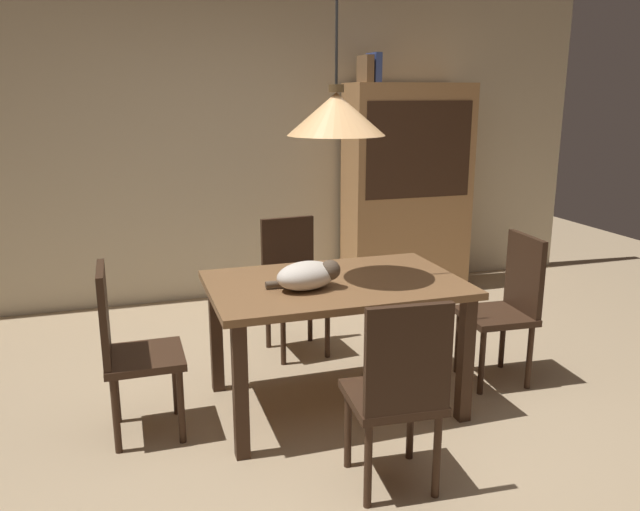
# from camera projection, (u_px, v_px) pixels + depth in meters

# --- Properties ---
(ground) EXTENTS (10.00, 10.00, 0.00)m
(ground) POSITION_uv_depth(u_px,v_px,m) (350.00, 437.00, 3.35)
(ground) COLOR tan
(back_wall) EXTENTS (6.40, 0.10, 2.90)m
(back_wall) POSITION_uv_depth(u_px,v_px,m) (245.00, 131.00, 5.44)
(back_wall) COLOR beige
(back_wall) RESTS_ON ground
(dining_table) EXTENTS (1.40, 0.90, 0.75)m
(dining_table) POSITION_uv_depth(u_px,v_px,m) (335.00, 298.00, 3.56)
(dining_table) COLOR brown
(dining_table) RESTS_ON ground
(chair_right_side) EXTENTS (0.42, 0.42, 0.93)m
(chair_right_side) POSITION_uv_depth(u_px,v_px,m) (507.00, 302.00, 3.92)
(chair_right_side) COLOR #382316
(chair_right_side) RESTS_ON ground
(chair_left_side) EXTENTS (0.40, 0.40, 0.93)m
(chair_left_side) POSITION_uv_depth(u_px,v_px,m) (128.00, 345.00, 3.26)
(chair_left_side) COLOR #382316
(chair_left_side) RESTS_ON ground
(chair_near_front) EXTENTS (0.43, 0.43, 0.93)m
(chair_near_front) POSITION_uv_depth(u_px,v_px,m) (399.00, 388.00, 2.78)
(chair_near_front) COLOR #382316
(chair_near_front) RESTS_ON ground
(chair_far_back) EXTENTS (0.43, 0.43, 0.93)m
(chair_far_back) POSITION_uv_depth(u_px,v_px,m) (293.00, 279.00, 4.40)
(chair_far_back) COLOR #382316
(chair_far_back) RESTS_ON ground
(cat_sleeping) EXTENTS (0.40, 0.30, 0.16)m
(cat_sleeping) POSITION_uv_depth(u_px,v_px,m) (308.00, 275.00, 3.37)
(cat_sleeping) COLOR beige
(cat_sleeping) RESTS_ON dining_table
(pendant_lamp) EXTENTS (0.52, 0.52, 1.30)m
(pendant_lamp) POSITION_uv_depth(u_px,v_px,m) (336.00, 113.00, 3.30)
(pendant_lamp) COLOR #E0A86B
(hutch_bookcase) EXTENTS (1.12, 0.45, 1.85)m
(hutch_bookcase) POSITION_uv_depth(u_px,v_px,m) (407.00, 194.00, 5.68)
(hutch_bookcase) COLOR #A87A4C
(hutch_bookcase) RESTS_ON ground
(book_brown_thick) EXTENTS (0.06, 0.24, 0.22)m
(book_brown_thick) POSITION_uv_depth(u_px,v_px,m) (365.00, 69.00, 5.29)
(book_brown_thick) COLOR brown
(book_brown_thick) RESTS_ON hutch_bookcase
(book_blue_wide) EXTENTS (0.06, 0.24, 0.24)m
(book_blue_wide) POSITION_uv_depth(u_px,v_px,m) (374.00, 68.00, 5.31)
(book_blue_wide) COLOR #384C93
(book_blue_wide) RESTS_ON hutch_bookcase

